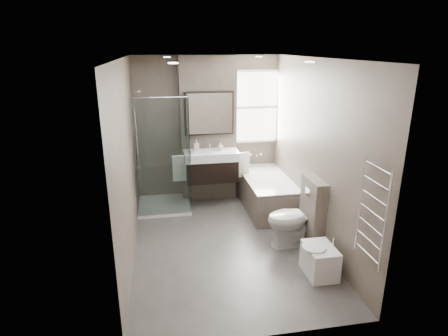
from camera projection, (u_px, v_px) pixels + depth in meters
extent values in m
cube|color=#4B4845|center=(225.00, 244.00, 5.50)|extent=(2.65, 3.85, 0.05)
cube|color=silver|center=(226.00, 56.00, 4.67)|extent=(2.65, 3.85, 0.05)
cube|color=#64584D|center=(207.00, 128.00, 6.88)|extent=(2.65, 0.05, 2.60)
cube|color=#64584D|center=(264.00, 219.00, 3.28)|extent=(2.65, 0.05, 2.60)
cube|color=#64584D|center=(126.00, 163.00, 4.86)|extent=(0.05, 3.85, 2.60)
cube|color=#64584D|center=(317.00, 153.00, 5.30)|extent=(0.05, 3.85, 2.60)
cube|color=#5E544A|center=(208.00, 130.00, 6.74)|extent=(1.00, 0.25, 2.60)
cube|color=black|center=(211.00, 170.00, 6.62)|extent=(0.90, 0.45, 0.38)
cube|color=white|center=(211.00, 155.00, 6.53)|extent=(0.95, 0.47, 0.15)
cylinder|color=silver|center=(210.00, 145.00, 6.65)|extent=(0.03, 0.03, 0.12)
cylinder|color=silver|center=(210.00, 143.00, 6.58)|extent=(0.02, 0.12, 0.02)
cube|color=black|center=(209.00, 113.00, 6.50)|extent=(0.86, 0.06, 0.76)
cube|color=white|center=(209.00, 114.00, 6.46)|extent=(0.80, 0.02, 0.70)
cube|color=silver|center=(180.00, 169.00, 6.49)|extent=(0.24, 0.06, 0.44)
cube|color=silver|center=(242.00, 165.00, 6.67)|extent=(0.24, 0.06, 0.44)
cube|color=white|center=(165.00, 205.00, 6.70)|extent=(0.90, 0.90, 0.06)
cube|color=white|center=(162.00, 159.00, 5.97)|extent=(0.88, 0.01, 1.94)
cube|color=white|center=(188.00, 150.00, 6.46)|extent=(0.01, 0.88, 1.94)
cylinder|color=silver|center=(137.00, 140.00, 6.25)|extent=(0.02, 0.02, 1.00)
cube|color=#5E544A|center=(266.00, 193.00, 6.58)|extent=(0.75, 1.60, 0.55)
cube|color=white|center=(267.00, 178.00, 6.50)|extent=(0.75, 1.60, 0.03)
cube|color=white|center=(267.00, 182.00, 6.52)|extent=(0.61, 1.42, 0.12)
cube|color=white|center=(256.00, 107.00, 6.87)|extent=(0.98, 0.04, 1.33)
cube|color=white|center=(256.00, 107.00, 6.85)|extent=(0.90, 0.01, 1.25)
cube|color=white|center=(256.00, 107.00, 6.85)|extent=(0.90, 0.01, 0.05)
imported|color=white|center=(295.00, 218.00, 5.32)|extent=(0.83, 0.51, 0.82)
cube|color=#5E544A|center=(313.00, 212.00, 5.30)|extent=(0.18, 0.55, 1.00)
cube|color=silver|center=(308.00, 192.00, 5.18)|extent=(0.01, 0.16, 0.11)
cube|color=white|center=(320.00, 261.00, 4.67)|extent=(0.35, 0.48, 0.38)
cylinder|color=white|center=(314.00, 248.00, 4.60)|extent=(0.29, 0.29, 0.05)
cylinder|color=silver|center=(334.00, 241.00, 4.62)|extent=(0.02, 0.02, 0.10)
cylinder|color=silver|center=(385.00, 222.00, 3.63)|extent=(0.03, 0.03, 1.10)
cylinder|color=silver|center=(361.00, 203.00, 4.06)|extent=(0.03, 0.03, 1.10)
cube|color=silver|center=(372.00, 212.00, 3.85)|extent=(0.02, 0.46, 1.00)
imported|color=white|center=(196.00, 146.00, 6.50)|extent=(0.09, 0.09, 0.20)
imported|color=white|center=(220.00, 146.00, 6.57)|extent=(0.11, 0.11, 0.14)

